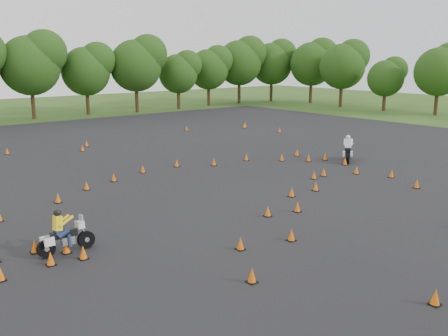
% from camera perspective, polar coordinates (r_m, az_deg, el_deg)
% --- Properties ---
extents(ground, '(140.00, 140.00, 0.00)m').
position_cam_1_polar(ground, '(22.64, 6.41, -4.69)').
color(ground, '#2D5119').
rests_on(ground, ground).
extents(asphalt_pad, '(62.00, 62.00, 0.00)m').
position_cam_1_polar(asphalt_pad, '(27.01, -2.68, -1.75)').
color(asphalt_pad, black).
rests_on(asphalt_pad, ground).
extents(treeline, '(86.95, 32.23, 10.07)m').
position_cam_1_polar(treeline, '(53.42, -19.46, 9.59)').
color(treeline, '#214112').
rests_on(treeline, ground).
extents(traffic_cones, '(36.19, 32.64, 0.45)m').
position_cam_1_polar(traffic_cones, '(26.63, -2.20, -1.46)').
color(traffic_cones, '#E55E09').
rests_on(traffic_cones, asphalt_pad).
extents(rider_yellow, '(2.05, 0.64, 1.58)m').
position_cam_1_polar(rider_yellow, '(18.23, -17.59, -6.93)').
color(rider_yellow, yellow).
rests_on(rider_yellow, ground).
extents(rider_white, '(2.26, 1.89, 1.75)m').
position_cam_1_polar(rider_white, '(33.49, 14.08, 2.24)').
color(rider_white, white).
rests_on(rider_white, ground).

